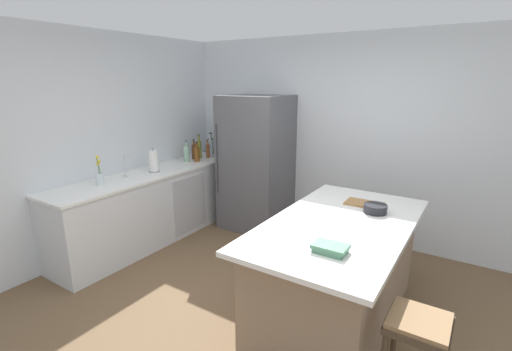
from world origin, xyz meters
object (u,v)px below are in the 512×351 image
object	(u,v)px
paper_towel_roll	(154,162)
cookbook_stack	(330,248)
refrigerator	(256,163)
sink_faucet	(125,165)
syrup_bottle	(194,151)
wine_bottle	(211,146)
vinegar_bottle	(208,151)
whiskey_bottle	(197,154)
gin_bottle	(186,154)
kitchen_island	(337,270)
bar_stool	(417,336)
cutting_board	(365,204)
flower_vase	(100,177)
soda_bottle	(210,147)
mixing_bowl	(375,209)
olive_oil_bottle	(199,149)

from	to	relation	value
paper_towel_roll	cookbook_stack	bearing A→B (deg)	-17.95
refrigerator	paper_towel_roll	bearing A→B (deg)	-129.31
sink_faucet	syrup_bottle	bearing A→B (deg)	91.27
refrigerator	syrup_bottle	xyz separation A→B (m)	(-0.96, -0.20, 0.10)
wine_bottle	vinegar_bottle	world-z (taller)	wine_bottle
whiskey_bottle	gin_bottle	bearing A→B (deg)	-141.08
whiskey_bottle	sink_faucet	bearing A→B (deg)	-96.46
kitchen_island	gin_bottle	xyz separation A→B (m)	(-2.64, 0.98, 0.57)
bar_stool	cookbook_stack	world-z (taller)	cookbook_stack
cookbook_stack	cutting_board	xyz separation A→B (m)	(-0.09, 1.09, -0.02)
kitchen_island	cutting_board	size ratio (longest dim) A/B	5.53
kitchen_island	whiskey_bottle	bearing A→B (deg)	157.05
vinegar_bottle	cutting_board	size ratio (longest dim) A/B	0.78
flower_vase	sink_faucet	bearing A→B (deg)	91.55
soda_bottle	whiskey_bottle	size ratio (longest dim) A/B	1.28
bar_stool	soda_bottle	bearing A→B (deg)	147.99
flower_vase	syrup_bottle	bearing A→B (deg)	91.33
paper_towel_roll	vinegar_bottle	xyz separation A→B (m)	(0.02, 1.04, -0.03)
wine_bottle	cookbook_stack	distance (m)	3.50
sink_faucet	mixing_bowl	distance (m)	2.87
kitchen_island	olive_oil_bottle	size ratio (longest dim) A/B	5.47
kitchen_island	whiskey_bottle	distance (m)	2.80
paper_towel_roll	cookbook_stack	size ratio (longest dim) A/B	1.33
olive_oil_bottle	kitchen_island	bearing A→B (deg)	-25.45
olive_oil_bottle	whiskey_bottle	world-z (taller)	olive_oil_bottle
soda_bottle	gin_bottle	bearing A→B (deg)	-96.28
olive_oil_bottle	gin_bottle	bearing A→B (deg)	-88.57
refrigerator	gin_bottle	xyz separation A→B (m)	(-0.92, -0.40, 0.10)
flower_vase	mixing_bowl	size ratio (longest dim) A/B	1.63
whiskey_bottle	gin_bottle	world-z (taller)	gin_bottle
bar_stool	cookbook_stack	size ratio (longest dim) A/B	2.85
whiskey_bottle	wine_bottle	bearing A→B (deg)	106.28
sink_faucet	cookbook_stack	bearing A→B (deg)	-10.27
bar_stool	sink_faucet	bearing A→B (deg)	170.29
refrigerator	wine_bottle	world-z (taller)	refrigerator
gin_bottle	cookbook_stack	size ratio (longest dim) A/B	1.29
paper_towel_roll	cutting_board	size ratio (longest dim) A/B	0.89
cookbook_stack	vinegar_bottle	bearing A→B (deg)	144.62
kitchen_island	olive_oil_bottle	xyz separation A→B (m)	(-2.65, 1.26, 0.59)
wine_bottle	mixing_bowl	size ratio (longest dim) A/B	1.72
soda_bottle	flower_vase	bearing A→B (deg)	-91.69
syrup_bottle	mixing_bowl	distance (m)	2.97
olive_oil_bottle	mixing_bowl	world-z (taller)	olive_oil_bottle
bar_stool	wine_bottle	size ratio (longest dim) A/B	1.93
flower_vase	whiskey_bottle	size ratio (longest dim) A/B	1.17
whiskey_bottle	soda_bottle	bearing A→B (deg)	99.49
paper_towel_roll	wine_bottle	size ratio (longest dim) A/B	0.90
refrigerator	mixing_bowl	size ratio (longest dim) A/B	9.15
flower_vase	paper_towel_roll	bearing A→B (deg)	85.15
bar_stool	gin_bottle	xyz separation A→B (m)	(-3.37, 1.61, 0.48)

